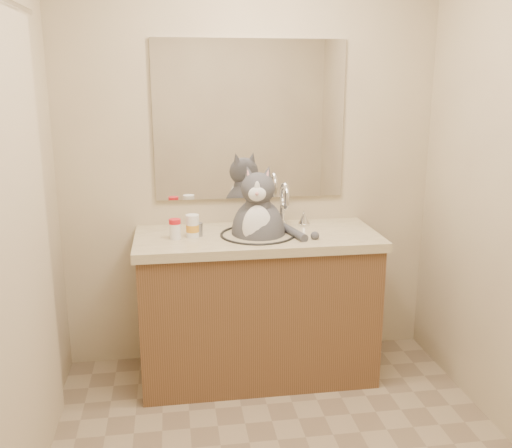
{
  "coord_description": "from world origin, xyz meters",
  "views": [
    {
      "loc": [
        -0.46,
        -2.04,
        1.69
      ],
      "look_at": [
        -0.05,
        0.65,
        0.99
      ],
      "focal_mm": 40.0,
      "sensor_mm": 36.0,
      "label": 1
    }
  ],
  "objects_px": {
    "cat": "(258,228)",
    "pill_bottle_redcap": "(175,229)",
    "grey_canister": "(198,229)",
    "pill_bottle_orange": "(193,226)"
  },
  "relations": [
    {
      "from": "cat",
      "to": "grey_canister",
      "type": "relative_size",
      "value": 8.0
    },
    {
      "from": "cat",
      "to": "pill_bottle_redcap",
      "type": "relative_size",
      "value": 5.46
    },
    {
      "from": "pill_bottle_redcap",
      "to": "pill_bottle_orange",
      "type": "relative_size",
      "value": 0.89
    },
    {
      "from": "cat",
      "to": "pill_bottle_redcap",
      "type": "bearing_deg",
      "value": -164.35
    },
    {
      "from": "grey_canister",
      "to": "cat",
      "type": "bearing_deg",
      "value": -0.98
    },
    {
      "from": "pill_bottle_redcap",
      "to": "grey_canister",
      "type": "distance_m",
      "value": 0.13
    },
    {
      "from": "pill_bottle_redcap",
      "to": "pill_bottle_orange",
      "type": "distance_m",
      "value": 0.1
    },
    {
      "from": "cat",
      "to": "pill_bottle_redcap",
      "type": "distance_m",
      "value": 0.46
    },
    {
      "from": "pill_bottle_orange",
      "to": "grey_canister",
      "type": "bearing_deg",
      "value": 22.22
    },
    {
      "from": "cat",
      "to": "pill_bottle_redcap",
      "type": "xyz_separation_m",
      "value": [
        -0.46,
        -0.03,
        0.02
      ]
    }
  ]
}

